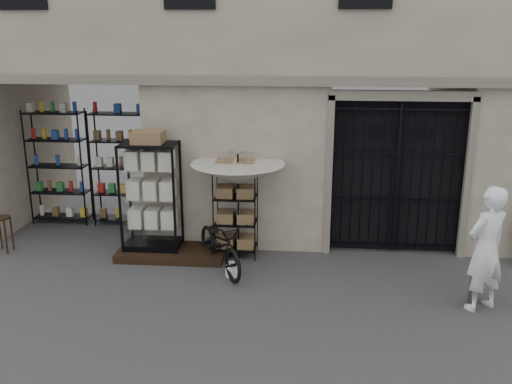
# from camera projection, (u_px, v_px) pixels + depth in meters

# --- Properties ---
(ground) EXTENTS (80.00, 80.00, 0.00)m
(ground) POSITION_uv_depth(u_px,v_px,m) (298.00, 299.00, 9.06)
(ground) COLOR black
(ground) RESTS_ON ground
(main_building) EXTENTS (14.00, 4.00, 9.00)m
(main_building) POSITION_uv_depth(u_px,v_px,m) (306.00, 9.00, 11.63)
(main_building) COLOR #AEA38A
(main_building) RESTS_ON ground
(shop_recess) EXTENTS (3.00, 1.70, 3.00)m
(shop_recess) POSITION_uv_depth(u_px,v_px,m) (82.00, 162.00, 11.69)
(shop_recess) COLOR black
(shop_recess) RESTS_ON ground
(shop_shelving) EXTENTS (2.70, 0.50, 2.50)m
(shop_shelving) POSITION_uv_depth(u_px,v_px,m) (90.00, 168.00, 12.24)
(shop_shelving) COLOR black
(shop_shelving) RESTS_ON ground
(iron_gate) EXTENTS (2.50, 0.21, 3.00)m
(iron_gate) POSITION_uv_depth(u_px,v_px,m) (395.00, 175.00, 10.68)
(iron_gate) COLOR black
(iron_gate) RESTS_ON ground
(step_platform) EXTENTS (2.00, 0.90, 0.15)m
(step_platform) POSITION_uv_depth(u_px,v_px,m) (172.00, 253.00, 10.72)
(step_platform) COLOR black
(step_platform) RESTS_ON ground
(display_cabinet) EXTENTS (1.08, 0.77, 2.17)m
(display_cabinet) POSITION_uv_depth(u_px,v_px,m) (151.00, 202.00, 10.55)
(display_cabinet) COLOR black
(display_cabinet) RESTS_ON step_platform
(wire_rack) EXTENTS (0.81, 0.61, 1.74)m
(wire_rack) POSITION_uv_depth(u_px,v_px,m) (236.00, 212.00, 10.58)
(wire_rack) COLOR black
(wire_rack) RESTS_ON ground
(market_umbrella) EXTENTS (1.48, 1.51, 2.41)m
(market_umbrella) POSITION_uv_depth(u_px,v_px,m) (238.00, 168.00, 10.19)
(market_umbrella) COLOR black
(market_umbrella) RESTS_ON ground
(white_bucket) EXTENTS (0.26, 0.26, 0.23)m
(white_bucket) POSITION_uv_depth(u_px,v_px,m) (232.00, 270.00, 9.88)
(white_bucket) COLOR white
(white_bucket) RESTS_ON ground
(bicycle) EXTENTS (1.03, 1.14, 1.81)m
(bicycle) POSITION_uv_depth(u_px,v_px,m) (221.00, 269.00, 10.19)
(bicycle) COLOR black
(bicycle) RESTS_ON ground
(wooden_stool) EXTENTS (0.40, 0.40, 0.70)m
(wooden_stool) POSITION_uv_depth(u_px,v_px,m) (3.00, 233.00, 10.87)
(wooden_stool) COLOR black
(wooden_stool) RESTS_ON ground
(steel_bollard) EXTENTS (0.15, 0.15, 0.72)m
(steel_bollard) POSITION_uv_depth(u_px,v_px,m) (474.00, 281.00, 8.87)
(steel_bollard) COLOR #57585C
(steel_bollard) RESTS_ON ground
(shopkeeper) EXTENTS (1.62, 2.04, 0.47)m
(shopkeeper) POSITION_uv_depth(u_px,v_px,m) (479.00, 308.00, 8.78)
(shopkeeper) COLOR white
(shopkeeper) RESTS_ON ground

